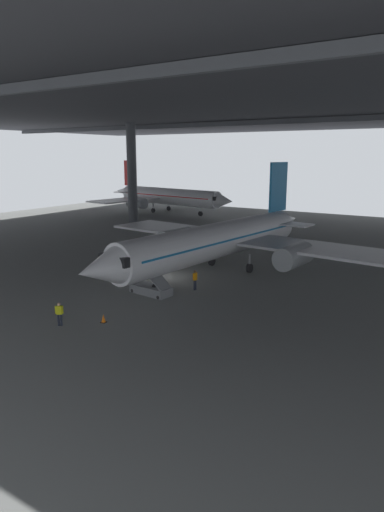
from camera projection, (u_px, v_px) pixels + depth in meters
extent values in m
plane|color=slate|center=(161.00, 277.00, 42.09)|extent=(110.00, 110.00, 0.00)
cylinder|color=#4C4F54|center=(132.00, 174.00, 75.06)|extent=(1.59, 1.59, 16.21)
cube|color=#38383D|center=(233.00, 103.00, 49.70)|extent=(121.00, 99.00, 1.20)
cube|color=#4C4F54|center=(59.00, 83.00, 29.55)|extent=(115.50, 0.50, 0.70)
cube|color=#4C4F54|center=(286.00, 121.00, 63.50)|extent=(115.50, 0.50, 0.70)
cylinder|color=white|center=(216.00, 241.00, 42.54)|extent=(6.12, 25.12, 3.34)
cone|color=white|center=(101.00, 269.00, 31.95)|extent=(3.70, 4.35, 3.27)
cube|color=black|center=(123.00, 258.00, 33.46)|extent=(3.08, 2.64, 0.73)
cone|color=white|center=(285.00, 221.00, 53.05)|extent=(3.42, 5.63, 2.84)
cube|color=#1972B2|center=(278.00, 187.00, 50.55)|extent=(0.65, 3.65, 5.47)
cube|color=white|center=(292.00, 224.00, 49.29)|extent=(4.53, 3.19, 0.16)
cube|color=white|center=(255.00, 220.00, 52.16)|extent=(4.53, 3.19, 0.16)
cube|color=white|center=(320.00, 249.00, 40.37)|extent=(14.56, 7.61, 0.24)
cylinder|color=#9EA3A8|center=(294.00, 256.00, 40.15)|extent=(2.55, 4.55, 2.07)
cube|color=white|center=(175.00, 229.00, 50.98)|extent=(14.56, 7.61, 0.24)
cylinder|color=#9EA3A8|center=(176.00, 238.00, 48.70)|extent=(2.55, 4.55, 2.07)
cube|color=#1972B2|center=(216.00, 238.00, 42.48)|extent=(5.98, 23.31, 0.16)
cylinder|color=#9EA3A8|center=(156.00, 280.00, 36.65)|extent=(0.20, 0.20, 1.15)
cylinder|color=black|center=(156.00, 289.00, 36.83)|extent=(0.40, 0.93, 0.90)
cylinder|color=#9EA3A8|center=(250.00, 260.00, 43.44)|extent=(0.20, 0.20, 1.15)
cylinder|color=black|center=(249.00, 268.00, 43.61)|extent=(0.40, 0.93, 0.90)
cylinder|color=#9EA3A8|center=(212.00, 254.00, 46.22)|extent=(0.20, 0.20, 1.15)
cylinder|color=black|center=(212.00, 261.00, 46.40)|extent=(0.40, 0.93, 0.90)
cube|color=slate|center=(151.00, 290.00, 37.00)|extent=(3.74, 1.89, 0.70)
cube|color=slate|center=(150.00, 270.00, 36.62)|extent=(3.47, 1.67, 2.83)
cube|color=slate|center=(136.00, 250.00, 37.32)|extent=(1.24, 1.42, 0.12)
cylinder|color=black|center=(131.00, 246.00, 36.75)|extent=(0.06, 0.06, 1.00)
cylinder|color=black|center=(141.00, 244.00, 37.66)|extent=(0.06, 0.06, 1.00)
cylinder|color=black|center=(132.00, 291.00, 37.41)|extent=(0.31, 0.15, 0.30)
cylinder|color=black|center=(144.00, 287.00, 38.48)|extent=(0.31, 0.15, 0.30)
cylinder|color=black|center=(158.00, 298.00, 35.61)|extent=(0.31, 0.15, 0.30)
cylinder|color=black|center=(170.00, 293.00, 36.68)|extent=(0.31, 0.15, 0.30)
cylinder|color=#232838|center=(61.00, 320.00, 30.08)|extent=(0.14, 0.14, 0.81)
cylinder|color=#232838|center=(58.00, 320.00, 30.07)|extent=(0.14, 0.14, 0.81)
cube|color=yellow|center=(59.00, 310.00, 29.92)|extent=(0.42, 0.39, 0.57)
cylinder|color=yellow|center=(63.00, 310.00, 29.93)|extent=(0.09, 0.09, 0.55)
cylinder|color=yellow|center=(56.00, 310.00, 29.90)|extent=(0.09, 0.09, 0.55)
sphere|color=tan|center=(59.00, 304.00, 29.83)|extent=(0.22, 0.22, 0.22)
cylinder|color=#232838|center=(196.00, 285.00, 38.13)|extent=(0.14, 0.14, 0.86)
cylinder|color=#232838|center=(194.00, 285.00, 37.99)|extent=(0.14, 0.14, 0.86)
cube|color=orange|center=(195.00, 277.00, 37.90)|extent=(0.25, 0.38, 0.61)
cylinder|color=orange|center=(197.00, 276.00, 38.07)|extent=(0.09, 0.09, 0.58)
cylinder|color=orange|center=(193.00, 277.00, 37.71)|extent=(0.09, 0.09, 0.58)
sphere|color=brown|center=(195.00, 272.00, 37.80)|extent=(0.23, 0.23, 0.23)
cylinder|color=white|center=(169.00, 196.00, 88.24)|extent=(24.01, 6.61, 3.19)
cone|color=white|center=(224.00, 201.00, 79.74)|extent=(4.24, 3.65, 3.13)
cube|color=black|center=(215.00, 198.00, 80.94)|extent=(2.60, 3.01, 0.70)
cone|color=white|center=(124.00, 191.00, 96.67)|extent=(5.45, 3.43, 2.71)
cube|color=red|center=(130.00, 173.00, 94.53)|extent=(3.48, 0.74, 5.22)
cube|color=white|center=(141.00, 191.00, 96.44)|extent=(3.17, 4.40, 0.16)
cube|color=white|center=(125.00, 192.00, 93.14)|extent=(3.17, 4.40, 0.16)
cube|color=white|center=(183.00, 194.00, 96.87)|extent=(7.68, 14.05, 0.24)
cylinder|color=#9EA3A8|center=(184.00, 198.00, 94.71)|extent=(4.39, 2.56, 1.98)
cube|color=white|center=(124.00, 200.00, 84.66)|extent=(7.68, 14.05, 0.24)
cylinder|color=#9EA3A8|center=(137.00, 203.00, 84.86)|extent=(4.39, 2.56, 1.98)
cube|color=red|center=(169.00, 195.00, 88.19)|extent=(22.29, 6.42, 0.16)
cylinder|color=#9EA3A8|center=(200.00, 209.00, 83.58)|extent=(0.20, 0.20, 1.15)
cylinder|color=black|center=(200.00, 214.00, 83.76)|extent=(0.93, 0.43, 0.90)
cylinder|color=#9EA3A8|center=(169.00, 205.00, 91.77)|extent=(0.20, 0.20, 1.15)
cylinder|color=black|center=(169.00, 208.00, 91.95)|extent=(0.93, 0.43, 0.90)
cylinder|color=#9EA3A8|center=(153.00, 206.00, 88.53)|extent=(0.20, 0.20, 1.15)
cylinder|color=black|center=(153.00, 210.00, 88.71)|extent=(0.93, 0.43, 0.90)
cube|color=black|center=(104.00, 322.00, 30.73)|extent=(0.36, 0.36, 0.04)
cone|color=orange|center=(103.00, 318.00, 30.67)|extent=(0.30, 0.30, 0.56)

